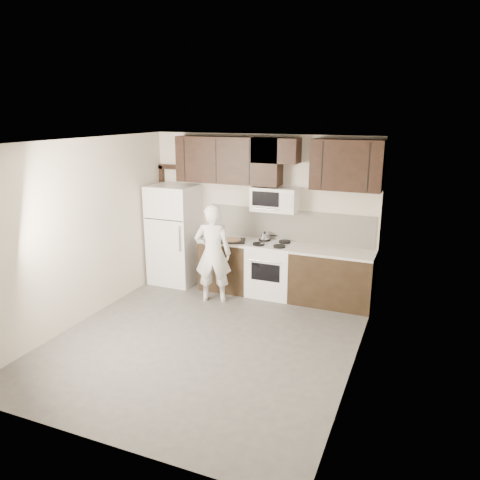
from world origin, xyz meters
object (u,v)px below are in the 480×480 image
Objects in this scene: microwave at (275,199)px; refrigerator at (174,234)px; stove at (271,269)px; person at (213,254)px.

refrigerator is (-1.85, -0.17, -0.75)m from microwave.
stove is at bearing -89.90° from microwave.
stove is 0.57× the size of person.
person is at bearing -28.66° from refrigerator.
refrigerator is 1.10× the size of person.
refrigerator reaches higher than stove.
microwave reaches higher than stove.
refrigerator reaches higher than person.
stove is 1.90m from refrigerator.
refrigerator is at bearing -46.13° from person.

